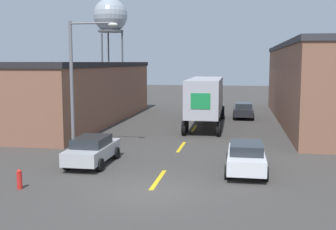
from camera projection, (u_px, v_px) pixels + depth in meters
ground_plane at (150, 192)px, 17.24m from camera, size 160.00×160.00×0.00m
road_centerline at (181, 147)px, 26.35m from camera, size 0.20×18.23×0.01m
warehouse_left at (48, 91)px, 37.89m from camera, size 13.21×23.57×5.29m
semi_truck at (206, 97)px, 35.05m from camera, size 2.92×12.37×3.98m
parked_car_right_near at (246, 157)px, 20.16m from camera, size 1.94×4.41×1.46m
parked_car_right_far at (243, 110)px, 39.81m from camera, size 1.94×4.41×1.46m
parked_car_left_near at (92, 150)px, 21.81m from camera, size 1.94×4.41×1.46m
water_tower at (110, 16)px, 70.78m from camera, size 5.70×5.70×15.93m
street_lamp at (78, 76)px, 24.57m from camera, size 2.94×0.32×7.64m
fire_hydrant at (19, 179)px, 17.58m from camera, size 0.22×0.22×0.84m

